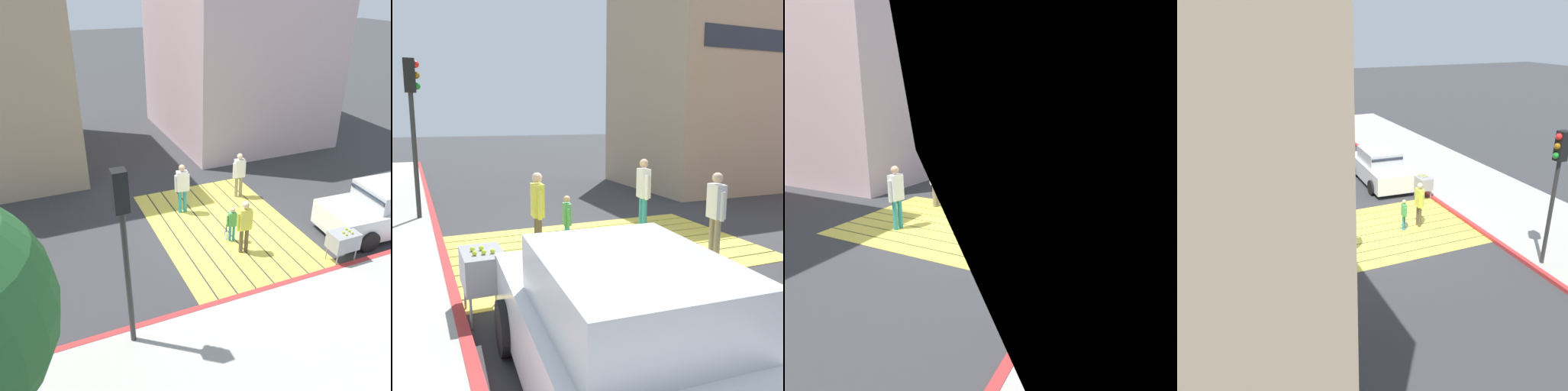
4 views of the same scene
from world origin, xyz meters
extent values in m
plane|color=#38383A|center=(0.00, 0.00, 0.00)|extent=(120.00, 120.00, 0.00)
cube|color=#EAD64C|center=(0.00, -1.93, 0.01)|extent=(6.40, 0.50, 0.01)
cube|color=#EAD64C|center=(0.00, -1.38, 0.01)|extent=(6.40, 0.50, 0.01)
cube|color=#EAD64C|center=(0.00, -0.83, 0.01)|extent=(6.40, 0.50, 0.01)
cube|color=#EAD64C|center=(0.00, -0.28, 0.01)|extent=(6.40, 0.50, 0.01)
cube|color=#EAD64C|center=(0.00, 0.27, 0.01)|extent=(6.40, 0.50, 0.01)
cube|color=#EAD64C|center=(0.00, 0.82, 0.01)|extent=(6.40, 0.50, 0.01)
cube|color=#EAD64C|center=(0.00, 1.38, 0.01)|extent=(6.40, 0.50, 0.01)
cube|color=#EAD64C|center=(0.00, 1.93, 0.01)|extent=(6.40, 0.50, 0.01)
cube|color=#BC3333|center=(-3.25, 0.00, 0.07)|extent=(0.16, 40.00, 0.13)
cube|color=beige|center=(8.50, -4.69, 5.27)|extent=(8.00, 7.00, 10.54)
cube|color=#232B38|center=(8.50, -8.21, 5.79)|extent=(6.80, 0.03, 0.70)
cube|color=white|center=(-2.00, -4.76, 0.59)|extent=(2.05, 4.40, 0.80)
cube|color=silver|center=(-2.01, -4.91, 1.27)|extent=(1.65, 2.15, 0.60)
cube|color=#1E2833|center=(-1.96, -3.99, 1.21)|extent=(1.49, 0.41, 0.49)
cylinder|color=black|center=(-1.04, -3.48, 0.33)|extent=(0.26, 0.67, 0.66)
cylinder|color=black|center=(-2.80, -3.38, 0.33)|extent=(0.26, 0.67, 0.66)
cylinder|color=black|center=(-1.20, -6.15, 0.33)|extent=(0.26, 0.67, 0.66)
cylinder|color=black|center=(-2.96, -6.04, 0.33)|extent=(0.26, 0.67, 0.66)
cylinder|color=#2D2D2D|center=(-3.60, 4.00, 1.70)|extent=(0.12, 0.12, 3.40)
cube|color=black|center=(-3.60, 4.00, 3.82)|extent=(0.28, 0.28, 0.84)
sphere|color=#FF2323|center=(-3.44, 4.00, 4.10)|extent=(0.18, 0.18, 0.18)
sphere|color=#956310|center=(-3.44, 4.00, 3.83)|extent=(0.18, 0.18, 0.18)
sphere|color=#188429|center=(-3.44, 4.00, 3.56)|extent=(0.18, 0.18, 0.18)
cube|color=#99999E|center=(-2.90, -2.29, 0.70)|extent=(0.56, 0.80, 0.50)
cylinder|color=#99999E|center=(-2.68, -1.97, 0.23)|extent=(0.04, 0.04, 0.45)
cylinder|color=#99999E|center=(-3.12, -1.97, 0.23)|extent=(0.04, 0.04, 0.45)
cylinder|color=#99999E|center=(-2.68, -2.61, 0.23)|extent=(0.04, 0.04, 0.45)
cylinder|color=#99999E|center=(-3.12, -2.61, 0.23)|extent=(0.04, 0.04, 0.45)
sphere|color=#CCE033|center=(-3.02, -2.44, 0.98)|extent=(0.07, 0.07, 0.07)
sphere|color=#CCE033|center=(-2.90, -2.44, 0.98)|extent=(0.07, 0.07, 0.07)
sphere|color=#CCE033|center=(-2.78, -2.44, 0.98)|extent=(0.07, 0.07, 0.07)
sphere|color=#CCE033|center=(-3.02, -2.24, 0.98)|extent=(0.07, 0.07, 0.07)
sphere|color=#CCE033|center=(-2.90, -2.24, 0.98)|extent=(0.07, 0.07, 0.07)
cylinder|color=teal|center=(1.49, 0.97, 0.42)|extent=(0.13, 0.13, 0.85)
cylinder|color=teal|center=(1.47, 0.79, 0.42)|extent=(0.13, 0.13, 0.85)
cube|color=white|center=(1.48, 0.88, 1.20)|extent=(0.27, 0.40, 0.70)
sphere|color=tan|center=(1.48, 0.88, 1.68)|extent=(0.22, 0.22, 0.22)
cylinder|color=white|center=(1.51, 1.09, 1.13)|extent=(0.09, 0.09, 0.60)
cylinder|color=white|center=(1.45, 0.67, 1.13)|extent=(0.09, 0.09, 0.60)
cylinder|color=gray|center=(1.78, -1.36, 0.41)|extent=(0.12, 0.12, 0.81)
cylinder|color=gray|center=(1.77, -1.54, 0.41)|extent=(0.12, 0.12, 0.81)
cube|color=white|center=(1.77, -1.45, 1.15)|extent=(0.25, 0.37, 0.68)
sphere|color=beige|center=(1.77, -1.45, 1.61)|extent=(0.21, 0.21, 0.21)
cylinder|color=white|center=(1.79, -1.24, 1.08)|extent=(0.09, 0.09, 0.57)
cylinder|color=white|center=(1.76, -1.66, 1.08)|extent=(0.09, 0.09, 0.57)
cylinder|color=brown|center=(-1.42, 0.16, 0.40)|extent=(0.12, 0.12, 0.80)
cylinder|color=brown|center=(-1.43, -0.02, 0.40)|extent=(0.12, 0.12, 0.80)
cube|color=#D8D84C|center=(-1.43, 0.07, 1.14)|extent=(0.24, 0.36, 0.67)
sphere|color=beige|center=(-1.43, 0.07, 1.59)|extent=(0.21, 0.21, 0.21)
cylinder|color=#D8D84C|center=(-1.42, 0.27, 1.07)|extent=(0.09, 0.09, 0.57)
cylinder|color=#D8D84C|center=(-1.44, -0.14, 1.07)|extent=(0.09, 0.09, 0.57)
cylinder|color=teal|center=(-0.77, 0.19, 0.28)|extent=(0.08, 0.08, 0.55)
cylinder|color=teal|center=(-0.79, 0.07, 0.28)|extent=(0.08, 0.08, 0.55)
cube|color=#4CA559|center=(-0.78, 0.13, 0.78)|extent=(0.19, 0.26, 0.46)
sphere|color=tan|center=(-0.78, 0.13, 1.10)|extent=(0.14, 0.14, 0.14)
cylinder|color=#4CA559|center=(-0.76, 0.28, 0.74)|extent=(0.06, 0.06, 0.39)
cylinder|color=#4CA559|center=(-0.81, -0.02, 0.74)|extent=(0.06, 0.06, 0.39)
cylinder|color=black|center=(-0.72, 0.29, 0.46)|extent=(0.03, 0.03, 0.28)
torus|color=blue|center=(-0.72, 0.29, 0.21)|extent=(0.28, 0.07, 0.28)
camera|label=1|loc=(-10.38, 5.34, 7.27)|focal=38.50mm
camera|label=2|loc=(-3.73, -8.03, 2.75)|focal=39.11mm
camera|label=3|loc=(-4.58, 7.85, 3.32)|focal=31.20mm
camera|label=4|loc=(5.53, 12.31, 6.88)|focal=38.46mm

